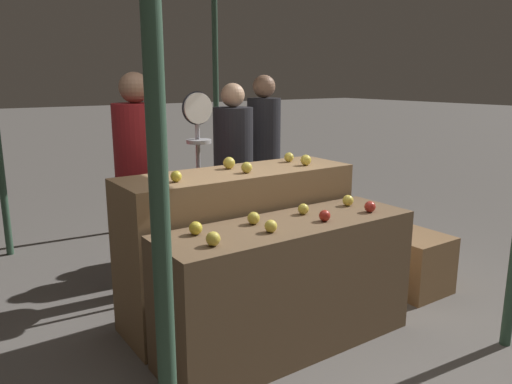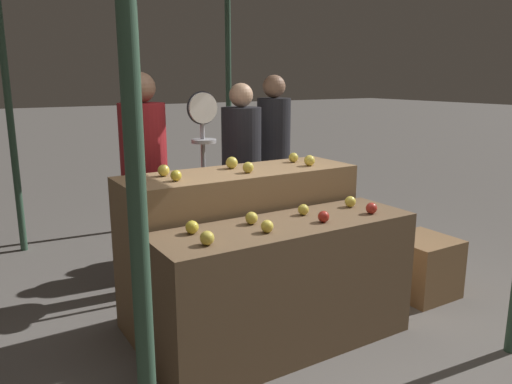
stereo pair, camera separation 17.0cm
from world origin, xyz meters
The scene contains 22 objects.
ground_plane centered at (0.00, 0.00, 0.00)m, with size 60.00×60.00×0.00m, color #66605B.
display_counter_front centered at (0.00, 0.00, 0.43)m, with size 1.76×0.55×0.87m, color brown.
display_counter_back centered at (0.00, 0.60, 0.55)m, with size 1.76×0.55×1.11m, color olive.
apple_front_0 centered at (-0.62, -0.12, 0.91)m, with size 0.08×0.08×0.08m, color gold.
apple_front_1 centered at (-0.22, -0.10, 0.90)m, with size 0.08×0.08×0.08m, color yellow.
apple_front_2 centered at (0.21, -0.10, 0.90)m, with size 0.07×0.07×0.07m, color #AD281E.
apple_front_3 centered at (0.61, -0.12, 0.90)m, with size 0.08×0.08×0.08m, color #B72D23.
apple_front_4 centered at (-0.61, 0.12, 0.91)m, with size 0.08×0.08×0.08m, color gold.
apple_front_5 centered at (-0.21, 0.10, 0.91)m, with size 0.08×0.08×0.08m, color gold.
apple_front_6 centered at (0.20, 0.10, 0.90)m, with size 0.07×0.07×0.07m, color gold.
apple_front_7 centered at (0.61, 0.10, 0.91)m, with size 0.08×0.08×0.08m, color yellow.
apple_back_0 centered at (-0.54, 0.50, 1.15)m, with size 0.07×0.07×0.07m, color gold.
apple_back_1 centered at (0.01, 0.50, 1.15)m, with size 0.08×0.08×0.08m, color gold.
apple_back_2 centered at (0.56, 0.50, 1.15)m, with size 0.08×0.08×0.08m, color yellow.
apple_back_3 centered at (-0.54, 0.70, 1.15)m, with size 0.08×0.08×0.08m, color yellow.
apple_back_4 centered at (-0.01, 0.71, 1.15)m, with size 0.09×0.09×0.09m, color gold.
apple_back_5 centered at (0.55, 0.70, 1.15)m, with size 0.08×0.08×0.08m, color gold.
produce_scale centered at (-0.03, 1.13, 1.20)m, with size 0.26×0.20×1.66m.
person_vendor_at_scale centered at (-0.46, 1.36, 1.05)m, with size 0.39×0.39×1.81m.
person_customer_left centered at (1.15, 1.89, 1.05)m, with size 0.45×0.45×1.80m.
person_customer_right centered at (0.62, 1.65, 0.99)m, with size 0.44×0.44×1.72m.
wooden_crate_side centered at (1.44, 0.10, 0.24)m, with size 0.49×0.49×0.49m, color olive.
Camera 1 is at (-1.91, -2.39, 1.77)m, focal length 35.00 mm.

